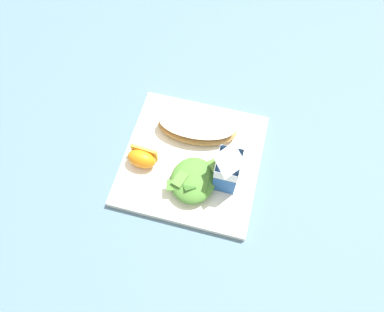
{
  "coord_description": "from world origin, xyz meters",
  "views": [
    {
      "loc": [
        0.32,
        0.08,
        0.69
      ],
      "look_at": [
        0.0,
        0.0,
        0.03
      ],
      "focal_mm": 33.49,
      "sensor_mm": 36.0,
      "label": 1
    }
  ],
  "objects_px": {
    "milk_carton": "(228,167)",
    "white_plate": "(192,160)",
    "orange_wedge_front": "(142,158)",
    "cheesy_pizza_bread": "(197,127)",
    "green_salad_pile": "(193,180)"
  },
  "relations": [
    {
      "from": "milk_carton",
      "to": "white_plate",
      "type": "bearing_deg",
      "value": -111.3
    },
    {
      "from": "orange_wedge_front",
      "to": "cheesy_pizza_bread",
      "type": "bearing_deg",
      "value": 138.15
    },
    {
      "from": "white_plate",
      "to": "milk_carton",
      "type": "xyz_separation_m",
      "value": [
        0.03,
        0.08,
        0.07
      ]
    },
    {
      "from": "green_salad_pile",
      "to": "cheesy_pizza_bread",
      "type": "bearing_deg",
      "value": -169.6
    },
    {
      "from": "white_plate",
      "to": "green_salad_pile",
      "type": "relative_size",
      "value": 2.62
    },
    {
      "from": "cheesy_pizza_bread",
      "to": "orange_wedge_front",
      "type": "xyz_separation_m",
      "value": [
        0.1,
        -0.09,
        0.0
      ]
    },
    {
      "from": "milk_carton",
      "to": "orange_wedge_front",
      "type": "bearing_deg",
      "value": -88.4
    },
    {
      "from": "white_plate",
      "to": "milk_carton",
      "type": "distance_m",
      "value": 0.11
    },
    {
      "from": "cheesy_pizza_bread",
      "to": "green_salad_pile",
      "type": "height_order",
      "value": "green_salad_pile"
    },
    {
      "from": "green_salad_pile",
      "to": "milk_carton",
      "type": "height_order",
      "value": "milk_carton"
    },
    {
      "from": "green_salad_pile",
      "to": "orange_wedge_front",
      "type": "xyz_separation_m",
      "value": [
        -0.02,
        -0.11,
        -0.0
      ]
    },
    {
      "from": "white_plate",
      "to": "green_salad_pile",
      "type": "bearing_deg",
      "value": 16.18
    },
    {
      "from": "white_plate",
      "to": "milk_carton",
      "type": "bearing_deg",
      "value": 68.7
    },
    {
      "from": "cheesy_pizza_bread",
      "to": "green_salad_pile",
      "type": "xyz_separation_m",
      "value": [
        0.12,
        0.02,
        0.0
      ]
    },
    {
      "from": "green_salad_pile",
      "to": "white_plate",
      "type": "bearing_deg",
      "value": -163.82
    }
  ]
}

